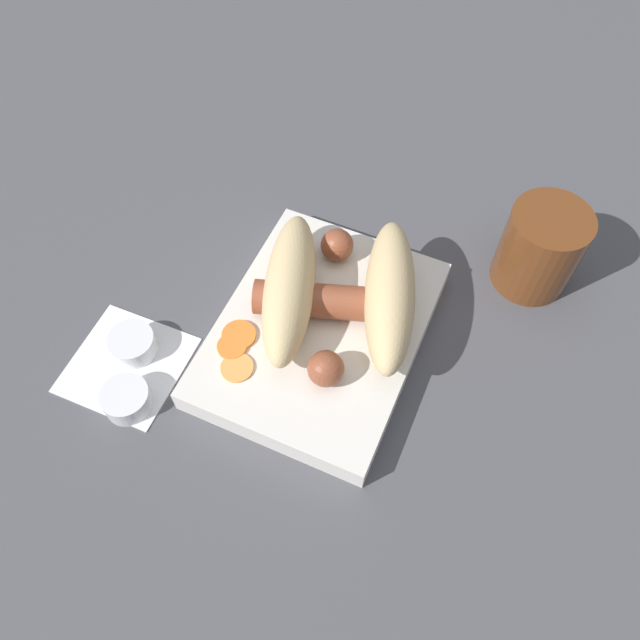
{
  "coord_description": "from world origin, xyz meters",
  "views": [
    {
      "loc": [
        0.28,
        0.12,
        0.53
      ],
      "look_at": [
        0.0,
        0.0,
        0.04
      ],
      "focal_mm": 35.0,
      "sensor_mm": 36.0,
      "label": 1
    }
  ],
  "objects_px": {
    "condiment_cup_far": "(127,400)",
    "drink_glass": "(540,249)",
    "condiment_cup_near": "(133,345)",
    "food_tray": "(320,333)",
    "sausage": "(332,303)",
    "bread_roll": "(339,291)"
  },
  "relations": [
    {
      "from": "condiment_cup_far",
      "to": "drink_glass",
      "type": "xyz_separation_m",
      "value": [
        -0.29,
        0.3,
        0.04
      ]
    },
    {
      "from": "condiment_cup_near",
      "to": "food_tray",
      "type": "bearing_deg",
      "value": 117.27
    },
    {
      "from": "food_tray",
      "to": "condiment_cup_near",
      "type": "distance_m",
      "value": 0.18
    },
    {
      "from": "condiment_cup_far",
      "to": "drink_glass",
      "type": "distance_m",
      "value": 0.42
    },
    {
      "from": "condiment_cup_far",
      "to": "drink_glass",
      "type": "bearing_deg",
      "value": 134.2
    },
    {
      "from": "sausage",
      "to": "condiment_cup_near",
      "type": "height_order",
      "value": "sausage"
    },
    {
      "from": "bread_roll",
      "to": "condiment_cup_far",
      "type": "relative_size",
      "value": 4.57
    },
    {
      "from": "drink_glass",
      "to": "condiment_cup_far",
      "type": "bearing_deg",
      "value": -45.8
    },
    {
      "from": "food_tray",
      "to": "condiment_cup_far",
      "type": "distance_m",
      "value": 0.19
    },
    {
      "from": "sausage",
      "to": "drink_glass",
      "type": "bearing_deg",
      "value": 130.91
    },
    {
      "from": "food_tray",
      "to": "drink_glass",
      "type": "height_order",
      "value": "drink_glass"
    },
    {
      "from": "bread_roll",
      "to": "sausage",
      "type": "distance_m",
      "value": 0.01
    },
    {
      "from": "bread_roll",
      "to": "condiment_cup_far",
      "type": "height_order",
      "value": "bread_roll"
    },
    {
      "from": "food_tray",
      "to": "sausage",
      "type": "distance_m",
      "value": 0.04
    },
    {
      "from": "drink_glass",
      "to": "food_tray",
      "type": "bearing_deg",
      "value": -46.42
    },
    {
      "from": "food_tray",
      "to": "drink_glass",
      "type": "bearing_deg",
      "value": 133.58
    },
    {
      "from": "food_tray",
      "to": "bread_roll",
      "type": "relative_size",
      "value": 1.18
    },
    {
      "from": "condiment_cup_near",
      "to": "drink_glass",
      "type": "relative_size",
      "value": 0.49
    },
    {
      "from": "sausage",
      "to": "drink_glass",
      "type": "height_order",
      "value": "drink_glass"
    },
    {
      "from": "sausage",
      "to": "condiment_cup_far",
      "type": "relative_size",
      "value": 3.69
    },
    {
      "from": "drink_glass",
      "to": "sausage",
      "type": "bearing_deg",
      "value": -49.09
    },
    {
      "from": "food_tray",
      "to": "condiment_cup_far",
      "type": "bearing_deg",
      "value": -45.04
    }
  ]
}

